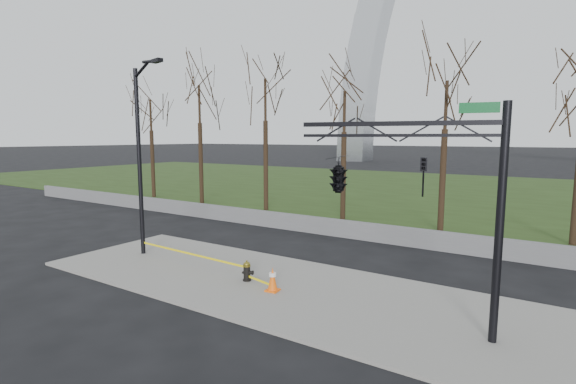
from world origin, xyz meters
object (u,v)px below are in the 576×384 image
Objects in this scene: street_light at (141,148)px; traffic_signal_mast at (367,175)px; traffic_cone at (273,279)px; fire_hydrant at (247,271)px.

traffic_signal_mast is at bearing 8.07° from street_light.
traffic_cone is 0.13× the size of traffic_signal_mast.
fire_hydrant is 7.23m from street_light.
fire_hydrant is 0.09× the size of street_light.
traffic_cone is 5.03m from traffic_signal_mast.
fire_hydrant is 1.38m from traffic_cone.
street_light is 10.69m from traffic_signal_mast.
traffic_cone is at bearing 9.27° from street_light.
traffic_cone is (1.34, -0.34, 0.06)m from fire_hydrant.
traffic_cone reaches higher than fire_hydrant.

